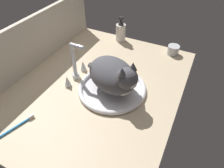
{
  "coord_description": "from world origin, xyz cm",
  "views": [
    {
      "loc": [
        -65.8,
        -40.04,
        72.83
      ],
      "look_at": [
        -0.02,
        -7.61,
        7.0
      ],
      "focal_mm": 31.91,
      "sensor_mm": 36.0,
      "label": 1
    }
  ],
  "objects": [
    {
      "name": "faucet",
      "position": [
        -0.02,
        13.58,
        11.05
      ],
      "size": [
        18.06,
        9.52,
        21.72
      ],
      "color": "silver",
      "rests_on": "countertop"
    },
    {
      "name": "backsplash_wall",
      "position": [
        0.0,
        41.65,
        15.24
      ],
      "size": [
        106.2,
        2.4,
        30.48
      ],
      "primitive_type": "cube",
      "color": "beige",
      "rests_on": "ground"
    },
    {
      "name": "toothbrush",
      "position": [
        -38.2,
        18.36,
        3.63
      ],
      "size": [
        16.26,
        6.14,
        1.7
      ],
      "color": "#338CD1",
      "rests_on": "countertop"
    },
    {
      "name": "soap_pump_bottle",
      "position": [
        47.52,
        9.28,
        9.24
      ],
      "size": [
        6.46,
        6.46,
        16.94
      ],
      "color": "silver",
      "rests_on": "countertop"
    },
    {
      "name": "countertop",
      "position": [
        0.0,
        0.0,
        1.5
      ],
      "size": [
        106.2,
        80.9,
        3.0
      ],
      "primitive_type": "cube",
      "color": "#CCB793",
      "rests_on": "ground"
    },
    {
      "name": "sink_basin",
      "position": [
        -0.02,
        -7.61,
        4.05
      ],
      "size": [
        34.54,
        34.54,
        2.4
      ],
      "color": "white",
      "rests_on": "countertop"
    },
    {
      "name": "metal_jar",
      "position": [
        46.66,
        -27.21,
        5.86
      ],
      "size": [
        7.15,
        7.15,
        5.68
      ],
      "color": "#B2B5BA",
      "rests_on": "countertop"
    },
    {
      "name": "cat",
      "position": [
        -0.77,
        -9.13,
        13.39
      ],
      "size": [
        28.76,
        34.7,
        19.4
      ],
      "color": "#4C4C51",
      "rests_on": "sink_basin"
    }
  ]
}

